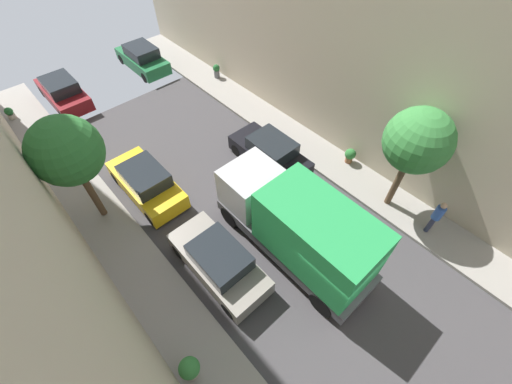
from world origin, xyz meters
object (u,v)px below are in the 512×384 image
(potted_plant_0, at_px, (190,369))
(potted_plant_1, at_px, (216,70))
(street_tree_0, at_px, (67,151))
(parked_car_left_3, at_px, (146,183))
(parked_car_right_3, at_px, (143,58))
(parked_car_right_2, at_px, (270,153))
(parked_car_left_4, at_px, (63,92))
(parked_car_left_2, at_px, (219,262))
(potted_plant_2, at_px, (10,113))
(potted_plant_3, at_px, (350,155))
(street_tree_1, at_px, (418,141))
(pedestrian, at_px, (436,216))
(delivery_truck, at_px, (299,227))

(potted_plant_0, height_order, potted_plant_1, potted_plant_0)
(street_tree_0, bearing_deg, parked_car_left_3, -5.72)
(parked_car_right_3, relative_size, potted_plant_0, 4.11)
(parked_car_right_2, distance_m, potted_plant_0, 9.70)
(street_tree_0, relative_size, potted_plant_0, 4.83)
(parked_car_left_4, bearing_deg, parked_car_left_2, -90.00)
(parked_car_left_2, height_order, potted_plant_2, parked_car_left_2)
(parked_car_left_3, xyz_separation_m, potted_plant_3, (8.28, -4.96, -0.13))
(street_tree_1, bearing_deg, parked_car_left_2, 161.95)
(parked_car_right_3, bearing_deg, potted_plant_1, -56.73)
(street_tree_1, height_order, potted_plant_2, street_tree_1)
(parked_car_left_4, relative_size, pedestrian, 2.44)
(potted_plant_1, bearing_deg, potted_plant_0, -130.42)
(street_tree_0, xyz_separation_m, potted_plant_2, (-0.82, 9.66, -3.30))
(pedestrian, height_order, street_tree_0, street_tree_0)
(parked_car_left_3, relative_size, street_tree_1, 0.87)
(parked_car_left_2, height_order, parked_car_left_4, same)
(parked_car_left_2, distance_m, delivery_truck, 3.20)
(delivery_truck, bearing_deg, potted_plant_0, -171.01)
(potted_plant_2, bearing_deg, potted_plant_3, -52.91)
(parked_car_left_2, bearing_deg, street_tree_1, -18.05)
(street_tree_0, bearing_deg, delivery_truck, -54.72)
(street_tree_1, bearing_deg, parked_car_right_3, 96.92)
(parked_car_left_2, distance_m, potted_plant_2, 15.39)
(parked_car_left_3, bearing_deg, street_tree_0, 174.28)
(parked_car_right_3, height_order, potted_plant_2, parked_car_right_3)
(street_tree_0, height_order, potted_plant_2, street_tree_0)
(parked_car_left_4, relative_size, potted_plant_3, 5.38)
(parked_car_left_4, xyz_separation_m, street_tree_1, (7.53, -17.19, 3.00))
(potted_plant_1, bearing_deg, parked_car_left_4, 154.24)
(parked_car_right_2, distance_m, pedestrian, 7.60)
(parked_car_left_3, distance_m, delivery_truck, 7.20)
(potted_plant_3, bearing_deg, potted_plant_0, -167.32)
(parked_car_left_2, relative_size, potted_plant_1, 5.00)
(parked_car_left_3, bearing_deg, potted_plant_0, -110.85)
(street_tree_0, height_order, potted_plant_3, street_tree_0)
(pedestrian, bearing_deg, potted_plant_3, 80.77)
(potted_plant_0, bearing_deg, pedestrian, -11.85)
(potted_plant_0, distance_m, potted_plant_2, 17.33)
(potted_plant_2, bearing_deg, pedestrian, -61.82)
(parked_car_left_4, distance_m, potted_plant_2, 2.96)
(parked_car_left_2, relative_size, parked_car_right_3, 1.00)
(parked_car_right_3, distance_m, delivery_truck, 16.66)
(delivery_truck, relative_size, pedestrian, 3.84)
(delivery_truck, bearing_deg, parked_car_left_3, 112.30)
(parked_car_left_4, height_order, potted_plant_2, parked_car_left_4)
(parked_car_right_3, height_order, potted_plant_1, parked_car_right_3)
(parked_car_left_4, xyz_separation_m, parked_car_right_2, (5.40, -11.84, 0.00))
(pedestrian, relative_size, street_tree_0, 0.35)
(parked_car_left_2, xyz_separation_m, potted_plant_0, (-2.84, -2.22, 0.02))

